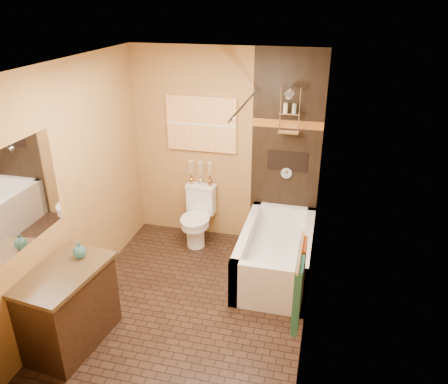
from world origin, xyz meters
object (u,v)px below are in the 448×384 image
(toilet, at_px, (198,216))
(vanity, at_px, (68,307))
(bathtub, at_px, (276,257))
(sunset_painting, at_px, (201,124))

(toilet, distance_m, vanity, 2.15)
(toilet, xyz_separation_m, vanity, (-0.63, -2.05, 0.02))
(bathtub, height_order, vanity, vanity)
(sunset_painting, height_order, vanity, sunset_painting)
(bathtub, distance_m, vanity, 2.35)
(bathtub, bearing_deg, sunset_painting, 146.55)
(bathtub, relative_size, toilet, 1.98)
(toilet, height_order, vanity, vanity)
(sunset_painting, bearing_deg, vanity, -105.19)
(bathtub, height_order, toilet, toilet)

